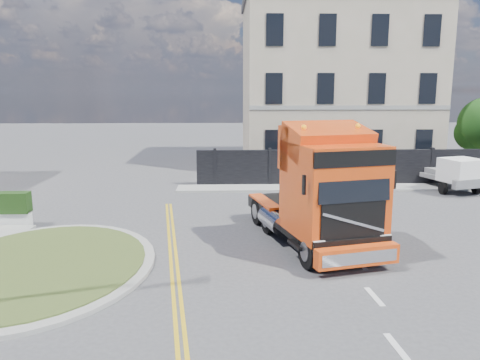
{
  "coord_description": "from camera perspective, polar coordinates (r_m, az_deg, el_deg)",
  "views": [
    {
      "loc": [
        -1.42,
        -16.28,
        5.19
      ],
      "look_at": [
        -0.87,
        1.4,
        1.8
      ],
      "focal_mm": 35.0,
      "sensor_mm": 36.0,
      "label": 1
    }
  ],
  "objects": [
    {
      "name": "georgian_building",
      "position": [
        33.61,
        11.2,
        11.65
      ],
      "size": [
        12.3,
        10.3,
        12.8
      ],
      "color": "beige",
      "rests_on": "ground"
    },
    {
      "name": "pavement_far",
      "position": [
        25.99,
        14.84,
        -0.89
      ],
      "size": [
        20.0,
        1.6,
        0.12
      ],
      "primitive_type": "cube",
      "color": "gray",
      "rests_on": "ground"
    },
    {
      "name": "traffic_island",
      "position": [
        15.28,
        -23.44,
        -9.62
      ],
      "size": [
        6.8,
        6.8,
        0.17
      ],
      "color": "gray",
      "rests_on": "ground"
    },
    {
      "name": "flatbed_pickup",
      "position": [
        26.63,
        24.82,
        0.74
      ],
      "size": [
        2.91,
        4.73,
        1.82
      ],
      "rotation": [
        0.0,
        0.0,
        0.29
      ],
      "color": "slate",
      "rests_on": "ground"
    },
    {
      "name": "truck",
      "position": [
        15.47,
        10.13,
        -1.89
      ],
      "size": [
        4.09,
        7.21,
        4.08
      ],
      "rotation": [
        0.0,
        0.0,
        0.24
      ],
      "color": "black",
      "rests_on": "ground"
    },
    {
      "name": "hoarding_fence",
      "position": [
        26.83,
        15.52,
        1.47
      ],
      "size": [
        18.8,
        0.25,
        2.0
      ],
      "color": "black",
      "rests_on": "ground"
    },
    {
      "name": "ground",
      "position": [
        17.14,
        3.06,
        -6.79
      ],
      "size": [
        120.0,
        120.0,
        0.0
      ],
      "primitive_type": "plane",
      "color": "#424244",
      "rests_on": "ground"
    }
  ]
}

